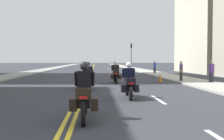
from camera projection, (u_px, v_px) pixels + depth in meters
The scene contains 16 objects.
ground_plane at pixel (92, 69), 50.58m from camera, with size 264.00×264.00×0.00m, color #2D2F36.
sidewalk_left at pixel (51, 69), 50.06m from camera, with size 2.91×144.00×0.12m, color gray.
sidewalk_right at pixel (133, 69), 51.10m from camera, with size 2.91×144.00×0.12m, color #9B9C92.
centreline_yellow_inner at pixel (92, 69), 50.57m from camera, with size 0.12×132.00×0.01m, color yellow.
centreline_yellow_outer at pixel (93, 69), 50.59m from camera, with size 0.12×132.00×0.01m, color yellow.
lane_dashes_white at pixel (117, 74), 31.85m from camera, with size 0.14×56.40×0.01m.
building_right_1 at pixel (222, 4), 35.16m from camera, with size 9.67×12.21×18.98m.
motorcycle_0 at pixel (84, 96), 7.16m from camera, with size 0.77×2.29×1.66m.
motorcycle_1 at pixel (129, 83), 11.25m from camera, with size 0.77×2.18×1.62m.
motorcycle_2 at pixel (88, 78), 14.56m from camera, with size 0.77×2.12×1.62m.
motorcycle_3 at pixel (115, 74), 18.79m from camera, with size 0.77×2.24×1.66m.
traffic_cone_1 at pixel (160, 77), 19.62m from camera, with size 0.35×0.35×0.77m.
traffic_light_far at pixel (131, 52), 46.47m from camera, with size 0.28×0.38×4.81m.
pedestrian_0 at pixel (181, 71), 19.58m from camera, with size 0.35×0.50×1.64m.
pedestrian_1 at pixel (211, 72), 18.39m from camera, with size 0.42×0.37×1.67m.
pedestrian_2 at pixel (155, 67), 32.46m from camera, with size 0.28×0.39×1.63m.
Camera 1 is at (0.74, -2.70, 1.68)m, focal length 40.59 mm.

